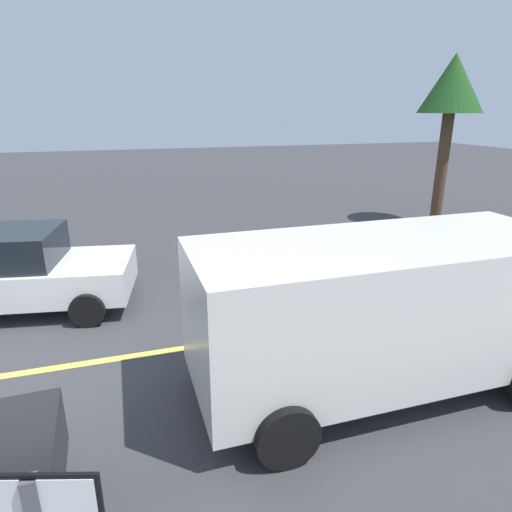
{
  "coord_description": "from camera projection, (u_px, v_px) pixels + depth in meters",
  "views": [
    {
      "loc": [
        1.58,
        -6.58,
        3.82
      ],
      "look_at": [
        4.07,
        1.37,
        1.04
      ],
      "focal_mm": 30.92,
      "sensor_mm": 36.0,
      "label": 1
    }
  ],
  "objects": [
    {
      "name": "white_van",
      "position": [
        384.0,
        306.0,
        6.03
      ],
      "size": [
        5.2,
        2.27,
        2.2
      ],
      "color": "silver",
      "rests_on": "ground_plane"
    },
    {
      "name": "lane_marking_centre",
      "position": [
        220.0,
        343.0,
        7.57
      ],
      "size": [
        28.0,
        0.16,
        0.01
      ],
      "primitive_type": "cube",
      "color": "#E0D14C"
    },
    {
      "name": "ground_plane",
      "position": [
        29.0,
        373.0,
        6.72
      ],
      "size": [
        80.0,
        80.0,
        0.0
      ],
      "primitive_type": "plane",
      "color": "#38383A"
    },
    {
      "name": "tree_left_verge",
      "position": [
        452.0,
        89.0,
        14.05
      ],
      "size": [
        2.03,
        2.03,
        5.5
      ],
      "color": "#513823",
      "rests_on": "ground_plane"
    },
    {
      "name": "car_white_crossing",
      "position": [
        14.0,
        271.0,
        8.62
      ],
      "size": [
        4.57,
        2.67,
        1.63
      ],
      "color": "white",
      "rests_on": "ground_plane"
    }
  ]
}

